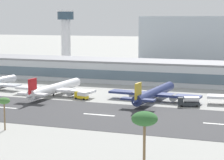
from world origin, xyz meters
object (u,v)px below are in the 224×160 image
palm_tree_3 (4,102)px  airliner_red_tail_gate_1 (54,89)px  palm_tree_2 (145,120)px  service_fuel_truck_2 (189,102)px  control_tower (66,33)px  terminal_building (141,71)px  airliner_gold_tail_gate_2 (153,94)px  service_box_truck_0 (81,95)px

palm_tree_3 → airliner_red_tail_gate_1: bearing=103.0°
palm_tree_2 → service_fuel_truck_2: bearing=92.7°
airliner_red_tail_gate_1 → palm_tree_3: 61.80m
control_tower → service_fuel_truck_2: size_ratio=4.53×
terminal_building → palm_tree_3: 116.63m
airliner_gold_tail_gate_2 → palm_tree_3: bearing=158.4°
airliner_red_tail_gate_1 → service_fuel_truck_2: (60.88, -4.18, -1.19)m
control_tower → palm_tree_3: control_tower is taller
palm_tree_2 → airliner_gold_tail_gate_2: bearing=103.0°
terminal_building → service_fuel_truck_2: size_ratio=23.30×
airliner_red_tail_gate_1 → airliner_gold_tail_gate_2: airliner_red_tail_gate_1 is taller
service_box_truck_0 → palm_tree_2: 93.56m
airliner_red_tail_gate_1 → service_box_truck_0: (14.95, -3.54, -1.43)m
airliner_gold_tail_gate_2 → service_box_truck_0: bearing=106.3°
service_box_truck_0 → control_tower: bearing=-47.4°
control_tower → airliner_red_tail_gate_1: bearing=-67.3°
airliner_red_tail_gate_1 → airliner_gold_tail_gate_2: bearing=-85.0°
service_box_truck_0 → palm_tree_3: (-1.15, -56.43, 7.10)m
terminal_building → control_tower: bearing=143.9°
control_tower → palm_tree_3: 176.59m
service_fuel_truck_2 → palm_tree_3: 73.34m
terminal_building → airliner_gold_tail_gate_2: bearing=-68.7°
airliner_gold_tail_gate_2 → service_box_truck_0: (-29.92, -6.12, -1.42)m
control_tower → service_box_truck_0: 126.67m
airliner_red_tail_gate_1 → palm_tree_2: bearing=-140.2°
service_fuel_truck_2 → palm_tree_3: bearing=34.8°
service_box_truck_0 → palm_tree_2: (49.57, -78.68, 10.18)m
service_box_truck_0 → airliner_gold_tail_gate_2: bearing=-154.3°
terminal_building → airliner_red_tail_gate_1: (-24.01, -56.16, -2.71)m
airliner_gold_tail_gate_2 → palm_tree_2: size_ratio=3.49×
control_tower → palm_tree_2: size_ratio=2.91×
control_tower → palm_tree_2: bearing=-59.9°
terminal_building → service_box_truck_0: terminal_building is taller
airliner_red_tail_gate_1 → service_fuel_truck_2: 61.04m
service_box_truck_0 → palm_tree_3: 56.89m
palm_tree_2 → palm_tree_3: palm_tree_2 is taller
airliner_gold_tail_gate_2 → service_box_truck_0: 30.58m
airliner_gold_tail_gate_2 → palm_tree_3: (-31.08, -62.55, 5.68)m
airliner_red_tail_gate_1 → palm_tree_2: 104.89m
service_fuel_truck_2 → palm_tree_2: (3.64, -78.05, 9.94)m
service_fuel_truck_2 → terminal_building: bearing=-73.6°
terminal_building → palm_tree_2: (40.51, -138.39, 6.05)m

